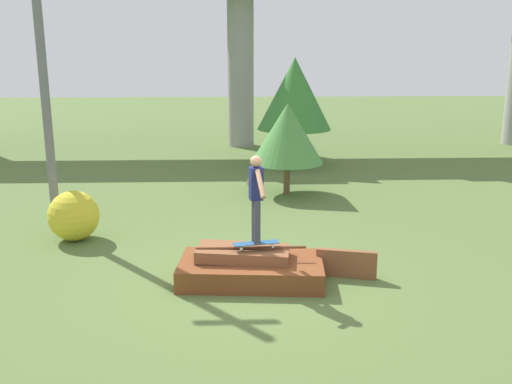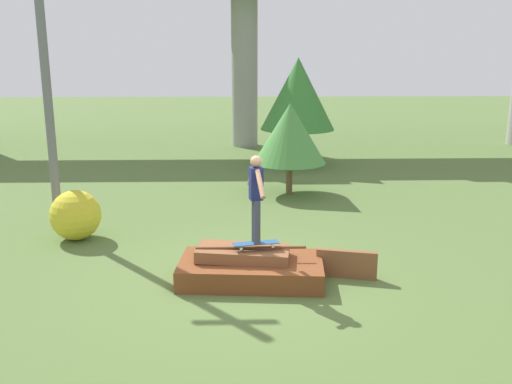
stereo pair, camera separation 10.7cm
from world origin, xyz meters
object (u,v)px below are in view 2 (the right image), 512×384
at_px(bush_yellow_flowering, 76,215).
at_px(tree_behind_right, 290,133).
at_px(skateboard, 256,243).
at_px(skater, 256,193).
at_px(tree_behind_left, 298,94).
at_px(utility_pole, 45,68).

bearing_deg(bush_yellow_flowering, tree_behind_right, 37.75).
distance_m(skateboard, tree_behind_right, 6.57).
distance_m(skateboard, skater, 0.93).
height_order(tree_behind_left, bush_yellow_flowering, tree_behind_left).
height_order(skater, tree_behind_left, tree_behind_left).
distance_m(utility_pole, tree_behind_right, 6.77).
xyz_separation_m(skater, tree_behind_right, (1.13, 6.39, 0.11)).
bearing_deg(tree_behind_right, skateboard, -100.06).
height_order(skateboard, skater, skater).
xyz_separation_m(skateboard, tree_behind_left, (1.74, 10.41, 1.83)).
bearing_deg(tree_behind_left, bush_yellow_flowering, -125.53).
distance_m(tree_behind_right, bush_yellow_flowering, 6.51).
height_order(utility_pole, tree_behind_left, utility_pole).
xyz_separation_m(skateboard, bush_yellow_flowering, (-3.92, 2.47, -0.18)).
xyz_separation_m(skateboard, tree_behind_right, (1.13, 6.39, 1.04)).
bearing_deg(bush_yellow_flowering, utility_pole, 128.40).
height_order(skateboard, utility_pole, utility_pole).
bearing_deg(skateboard, skater, 153.43).
bearing_deg(utility_pole, skateboard, -35.80).
height_order(tree_behind_right, bush_yellow_flowering, tree_behind_right).
height_order(utility_pole, bush_yellow_flowering, utility_pole).
relative_size(utility_pole, tree_behind_left, 1.88).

